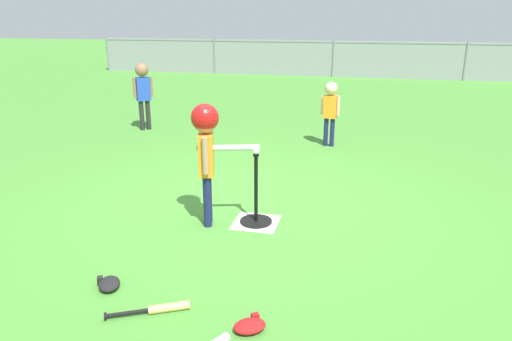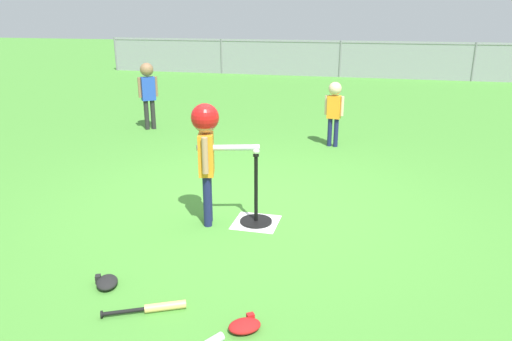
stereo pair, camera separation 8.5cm
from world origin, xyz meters
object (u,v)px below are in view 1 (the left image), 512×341
object	(u,v)px
baseball_on_tee	(256,151)
batter_child	(206,140)
glove_by_plate	(109,284)
glove_near_bats	(250,326)
batting_tee	(256,212)
fielder_deep_left	(330,105)
fielder_near_left	(143,87)
spare_bat_wood	(160,309)

from	to	relation	value
baseball_on_tee	batter_child	xyz separation A→B (m)	(-0.45, -0.13, 0.11)
glove_by_plate	glove_near_bats	world-z (taller)	same
batting_tee	fielder_deep_left	world-z (taller)	fielder_deep_left
fielder_near_left	glove_by_plate	size ratio (longest dim) A/B	4.38
baseball_on_tee	glove_by_plate	distance (m)	1.79
baseball_on_tee	batting_tee	bearing A→B (deg)	0.00
batter_child	glove_by_plate	bearing A→B (deg)	-106.27
fielder_deep_left	batter_child	bearing A→B (deg)	-105.88
batter_child	fielder_deep_left	xyz separation A→B (m)	(0.91, 3.21, -0.21)
glove_near_bats	fielder_deep_left	bearing A→B (deg)	88.59
baseball_on_tee	batter_child	world-z (taller)	batter_child
batting_tee	fielder_deep_left	xyz separation A→B (m)	(0.46, 3.08, 0.53)
glove_near_bats	batting_tee	bearing A→B (deg)	101.63
batting_tee	baseball_on_tee	world-z (taller)	baseball_on_tee
baseball_on_tee	spare_bat_wood	world-z (taller)	baseball_on_tee
fielder_deep_left	glove_near_bats	bearing A→B (deg)	-91.41
spare_bat_wood	glove_by_plate	bearing A→B (deg)	158.03
fielder_deep_left	batting_tee	bearing A→B (deg)	-98.53
batting_tee	batter_child	size ratio (longest dim) A/B	0.59
batter_child	glove_by_plate	world-z (taller)	batter_child
baseball_on_tee	batter_child	size ratio (longest dim) A/B	0.06
baseball_on_tee	fielder_near_left	size ratio (longest dim) A/B	0.06
fielder_deep_left	glove_by_plate	world-z (taller)	fielder_deep_left
spare_bat_wood	glove_near_bats	world-z (taller)	glove_near_bats
fielder_near_left	fielder_deep_left	size ratio (longest dim) A/B	1.17
spare_bat_wood	fielder_deep_left	bearing A→B (deg)	80.61
batter_child	spare_bat_wood	size ratio (longest dim) A/B	2.21
batting_tee	glove_near_bats	size ratio (longest dim) A/B	2.63
glove_by_plate	baseball_on_tee	bearing A→B (deg)	59.73
spare_bat_wood	batting_tee	bearing A→B (deg)	79.01
batter_child	glove_by_plate	size ratio (longest dim) A/B	4.50
fielder_deep_left	spare_bat_wood	bearing A→B (deg)	-99.39
fielder_deep_left	glove_near_bats	size ratio (longest dim) A/B	3.70
baseball_on_tee	batter_child	bearing A→B (deg)	-164.28
batter_child	glove_near_bats	distance (m)	1.93
batter_child	fielder_near_left	bearing A→B (deg)	123.53
batting_tee	spare_bat_wood	xyz separation A→B (m)	(-0.32, -1.62, -0.09)
fielder_near_left	glove_near_bats	xyz separation A→B (m)	(3.17, -5.14, -0.72)
batting_tee	fielder_near_left	distance (m)	4.52
spare_bat_wood	glove_by_plate	world-z (taller)	glove_by_plate
fielder_near_left	glove_by_plate	distance (m)	5.32
baseball_on_tee	glove_by_plate	xyz separation A→B (m)	(-0.83, -1.42, -0.72)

